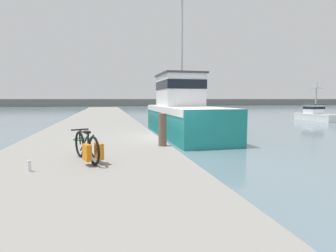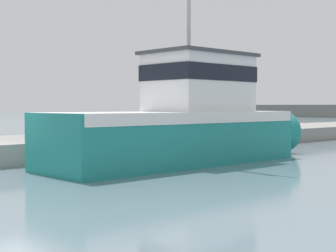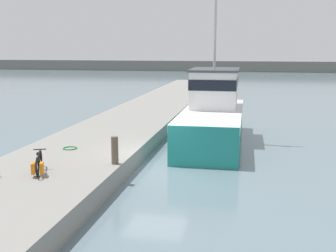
{
  "view_description": "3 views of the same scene",
  "coord_description": "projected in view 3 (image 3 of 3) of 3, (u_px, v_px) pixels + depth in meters",
  "views": [
    {
      "loc": [
        -2.89,
        -10.1,
        2.28
      ],
      "look_at": [
        -0.28,
        1.05,
        1.1
      ],
      "focal_mm": 28.0,
      "sensor_mm": 36.0,
      "label": 1
    },
    {
      "loc": [
        14.71,
        -6.72,
        2.02
      ],
      "look_at": [
        0.48,
        6.53,
        1.26
      ],
      "focal_mm": 55.0,
      "sensor_mm": 36.0,
      "label": 2
    },
    {
      "loc": [
        3.74,
        -16.58,
        5.09
      ],
      "look_at": [
        -0.43,
        4.88,
        1.01
      ],
      "focal_mm": 45.0,
      "sensor_mm": 36.0,
      "label": 3
    }
  ],
  "objects": [
    {
      "name": "fishing_boat_main",
      "position": [
        213.0,
        114.0,
        23.01
      ],
      "size": [
        3.16,
        11.51,
        11.02
      ],
      "rotation": [
        0.0,
        0.0,
        0.01
      ],
      "color": "teal",
      "rests_on": "ground_plane"
    },
    {
      "name": "ground_plane",
      "position": [
        156.0,
        171.0,
        17.64
      ],
      "size": [
        320.0,
        320.0,
        0.0
      ],
      "primitive_type": "plane",
      "color": "slate"
    },
    {
      "name": "hose_coil",
      "position": [
        70.0,
        148.0,
        18.25
      ],
      "size": [
        0.61,
        0.61,
        0.05
      ],
      "primitive_type": "torus",
      "color": "#197A2D",
      "rests_on": "dock_pier"
    },
    {
      "name": "bicycle_touring",
      "position": [
        39.0,
        164.0,
        14.54
      ],
      "size": [
        0.82,
        1.64,
        0.75
      ],
      "rotation": [
        0.0,
        0.0,
        0.39
      ],
      "color": "black",
      "rests_on": "dock_pier"
    },
    {
      "name": "mooring_post",
      "position": [
        115.0,
        150.0,
        15.79
      ],
      "size": [
        0.27,
        0.27,
        1.05
      ],
      "primitive_type": "cylinder",
      "color": "brown",
      "rests_on": "dock_pier"
    },
    {
      "name": "dock_pier",
      "position": [
        79.0,
        158.0,
        18.21
      ],
      "size": [
        5.11,
        80.0,
        0.77
      ],
      "primitive_type": "cube",
      "color": "gray",
      "rests_on": "ground_plane"
    }
  ]
}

